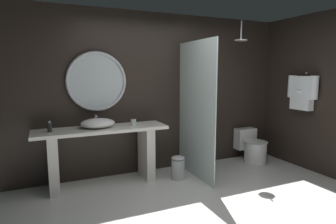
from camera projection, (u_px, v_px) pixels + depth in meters
ground_plane at (221, 219)px, 3.23m from camera, size 5.76×5.76×0.00m
back_wall_panel at (158, 93)px, 4.76m from camera, size 4.80×0.10×2.60m
side_wall_right at (316, 94)px, 4.67m from camera, size 0.10×2.47×2.60m
vanity_counter at (102, 149)px, 4.15m from camera, size 1.89×0.54×0.85m
vessel_sink at (98, 123)px, 4.09m from camera, size 0.49×0.40×0.17m
tumbler_cup at (133, 122)px, 4.28m from camera, size 0.08×0.08×0.09m
soap_dispenser at (50, 127)px, 3.81m from camera, size 0.06×0.06×0.15m
round_wall_mirror at (97, 81)px, 4.24m from camera, size 0.90×0.05×0.90m
shower_glass_panel at (196, 110)px, 4.40m from camera, size 0.02×1.11×2.12m
rain_shower_head at (241, 39)px, 4.74m from camera, size 0.21×0.21×0.33m
hanging_bathrobe at (302, 91)px, 4.75m from camera, size 0.20×0.57×0.63m
toilet at (252, 147)px, 5.26m from camera, size 0.42×0.62×0.59m
waste_bin at (178, 167)px, 4.40m from camera, size 0.21×0.21×0.37m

